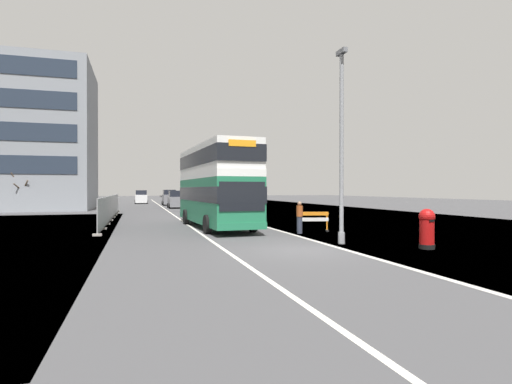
{
  "coord_description": "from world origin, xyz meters",
  "views": [
    {
      "loc": [
        -5.99,
        -14.51,
        2.34
      ],
      "look_at": [
        0.22,
        6.61,
        2.2
      ],
      "focal_mm": 28.61,
      "sensor_mm": 36.0,
      "label": 1
    }
  ],
  "objects_px": {
    "car_oncoming_near": "(193,202)",
    "car_receding_mid": "(176,200)",
    "car_far_side": "(141,197)",
    "double_decker_bus": "(215,185)",
    "roadworks_barrier": "(313,219)",
    "pedestrian_at_kerb": "(300,217)",
    "lamppost_foreground": "(342,152)",
    "car_receding_far": "(169,198)",
    "red_pillar_postbox": "(427,227)"
  },
  "relations": [
    {
      "from": "lamppost_foreground",
      "to": "car_receding_far",
      "type": "distance_m",
      "value": 45.97
    },
    {
      "from": "roadworks_barrier",
      "to": "car_receding_mid",
      "type": "bearing_deg",
      "value": 98.61
    },
    {
      "from": "red_pillar_postbox",
      "to": "car_far_side",
      "type": "height_order",
      "value": "car_far_side"
    },
    {
      "from": "car_receding_mid",
      "to": "pedestrian_at_kerb",
      "type": "relative_size",
      "value": 2.57
    },
    {
      "from": "roadworks_barrier",
      "to": "car_receding_far",
      "type": "relative_size",
      "value": 0.39
    },
    {
      "from": "car_receding_mid",
      "to": "lamppost_foreground",
      "type": "bearing_deg",
      "value": -84.2
    },
    {
      "from": "car_oncoming_near",
      "to": "car_far_side",
      "type": "bearing_deg",
      "value": 100.6
    },
    {
      "from": "roadworks_barrier",
      "to": "car_far_side",
      "type": "height_order",
      "value": "car_far_side"
    },
    {
      "from": "car_oncoming_near",
      "to": "car_receding_far",
      "type": "distance_m",
      "value": 18.33
    },
    {
      "from": "red_pillar_postbox",
      "to": "car_receding_mid",
      "type": "distance_m",
      "value": 38.93
    },
    {
      "from": "car_receding_mid",
      "to": "car_far_side",
      "type": "distance_m",
      "value": 18.24
    },
    {
      "from": "roadworks_barrier",
      "to": "car_oncoming_near",
      "type": "bearing_deg",
      "value": 99.57
    },
    {
      "from": "car_receding_far",
      "to": "pedestrian_at_kerb",
      "type": "xyz_separation_m",
      "value": [
        3.63,
        -41.43,
        -0.23
      ]
    },
    {
      "from": "double_decker_bus",
      "to": "pedestrian_at_kerb",
      "type": "height_order",
      "value": "double_decker_bus"
    },
    {
      "from": "roadworks_barrier",
      "to": "car_oncoming_near",
      "type": "xyz_separation_m",
      "value": [
        -3.76,
        22.27,
        0.32
      ]
    },
    {
      "from": "car_receding_far",
      "to": "lamppost_foreground",
      "type": "bearing_deg",
      "value": -85.26
    },
    {
      "from": "double_decker_bus",
      "to": "lamppost_foreground",
      "type": "bearing_deg",
      "value": -66.97
    },
    {
      "from": "roadworks_barrier",
      "to": "red_pillar_postbox",
      "type": "bearing_deg",
      "value": -78.72
    },
    {
      "from": "car_far_side",
      "to": "car_receding_mid",
      "type": "bearing_deg",
      "value": -77.25
    },
    {
      "from": "car_oncoming_near",
      "to": "car_receding_mid",
      "type": "distance_m",
      "value": 8.77
    },
    {
      "from": "lamppost_foreground",
      "to": "pedestrian_at_kerb",
      "type": "bearing_deg",
      "value": 92.19
    },
    {
      "from": "lamppost_foreground",
      "to": "car_oncoming_near",
      "type": "height_order",
      "value": "lamppost_foreground"
    },
    {
      "from": "car_receding_mid",
      "to": "car_oncoming_near",
      "type": "bearing_deg",
      "value": -83.87
    },
    {
      "from": "pedestrian_at_kerb",
      "to": "car_oncoming_near",
      "type": "bearing_deg",
      "value": 96.34
    },
    {
      "from": "car_receding_far",
      "to": "roadworks_barrier",
      "type": "bearing_deg",
      "value": -83.23
    },
    {
      "from": "lamppost_foreground",
      "to": "red_pillar_postbox",
      "type": "height_order",
      "value": "lamppost_foreground"
    },
    {
      "from": "car_far_side",
      "to": "pedestrian_at_kerb",
      "type": "bearing_deg",
      "value": -81.37
    },
    {
      "from": "car_far_side",
      "to": "red_pillar_postbox",
      "type": "bearing_deg",
      "value": -79.71
    },
    {
      "from": "lamppost_foreground",
      "to": "roadworks_barrier",
      "type": "relative_size",
      "value": 4.82
    },
    {
      "from": "lamppost_foreground",
      "to": "car_oncoming_near",
      "type": "relative_size",
      "value": 2.07
    },
    {
      "from": "roadworks_barrier",
      "to": "car_far_side",
      "type": "xyz_separation_m",
      "value": [
        -8.72,
        48.78,
        0.36
      ]
    },
    {
      "from": "red_pillar_postbox",
      "to": "car_receding_far",
      "type": "height_order",
      "value": "car_receding_far"
    },
    {
      "from": "lamppost_foreground",
      "to": "pedestrian_at_kerb",
      "type": "relative_size",
      "value": 4.9
    },
    {
      "from": "car_oncoming_near",
      "to": "car_far_side",
      "type": "xyz_separation_m",
      "value": [
        -4.96,
        26.51,
        0.04
      ]
    },
    {
      "from": "car_receding_far",
      "to": "car_far_side",
      "type": "xyz_separation_m",
      "value": [
        -3.9,
        8.21,
        -0.05
      ]
    },
    {
      "from": "car_oncoming_near",
      "to": "car_receding_far",
      "type": "relative_size",
      "value": 0.92
    },
    {
      "from": "car_oncoming_near",
      "to": "car_receding_mid",
      "type": "height_order",
      "value": "car_receding_mid"
    },
    {
      "from": "double_decker_bus",
      "to": "car_receding_far",
      "type": "distance_m",
      "value": 36.8
    },
    {
      "from": "lamppost_foreground",
      "to": "car_receding_far",
      "type": "relative_size",
      "value": 1.9
    },
    {
      "from": "pedestrian_at_kerb",
      "to": "lamppost_foreground",
      "type": "bearing_deg",
      "value": -87.81
    },
    {
      "from": "double_decker_bus",
      "to": "car_oncoming_near",
      "type": "relative_size",
      "value": 2.75
    },
    {
      "from": "roadworks_barrier",
      "to": "pedestrian_at_kerb",
      "type": "distance_m",
      "value": 1.48
    },
    {
      "from": "red_pillar_postbox",
      "to": "car_receding_far",
      "type": "relative_size",
      "value": 0.36
    },
    {
      "from": "car_far_side",
      "to": "double_decker_bus",
      "type": "bearing_deg",
      "value": -85.05
    },
    {
      "from": "car_oncoming_near",
      "to": "roadworks_barrier",
      "type": "bearing_deg",
      "value": -80.43
    },
    {
      "from": "lamppost_foreground",
      "to": "red_pillar_postbox",
      "type": "bearing_deg",
      "value": -42.43
    },
    {
      "from": "car_receding_mid",
      "to": "car_receding_far",
      "type": "distance_m",
      "value": 9.58
    },
    {
      "from": "roadworks_barrier",
      "to": "pedestrian_at_kerb",
      "type": "height_order",
      "value": "pedestrian_at_kerb"
    },
    {
      "from": "roadworks_barrier",
      "to": "car_oncoming_near",
      "type": "relative_size",
      "value": 0.43
    },
    {
      "from": "roadworks_barrier",
      "to": "pedestrian_at_kerb",
      "type": "bearing_deg",
      "value": -143.92
    }
  ]
}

